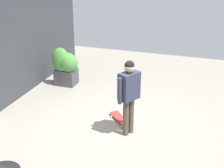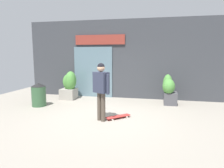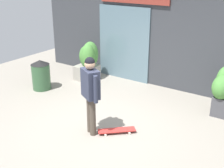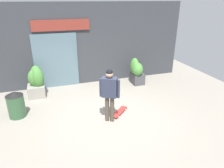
% 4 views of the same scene
% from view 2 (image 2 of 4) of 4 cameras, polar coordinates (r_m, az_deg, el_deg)
% --- Properties ---
extents(ground_plane, '(12.00, 12.00, 0.00)m').
position_cam_2_polar(ground_plane, '(6.54, -1.94, -9.34)').
color(ground_plane, gray).
extents(building_facade, '(8.93, 0.31, 3.50)m').
position_cam_2_polar(building_facade, '(9.38, 2.72, 6.80)').
color(building_facade, '#383A3F').
rests_on(building_facade, ground_plane).
extents(skateboarder, '(0.56, 0.44, 1.73)m').
position_cam_2_polar(skateboarder, '(6.03, -3.04, -0.46)').
color(skateboarder, '#4C4238').
rests_on(skateboarder, ground_plane).
extents(skateboard, '(0.74, 0.72, 0.08)m').
position_cam_2_polar(skateboard, '(6.45, 1.69, -8.99)').
color(skateboard, red).
rests_on(skateboard, ground_plane).
extents(planter_box_left, '(0.65, 0.72, 1.23)m').
position_cam_2_polar(planter_box_left, '(9.27, -11.62, -0.09)').
color(planter_box_left, gray).
rests_on(planter_box_left, ground_plane).
extents(planter_box_right, '(0.57, 0.79, 1.19)m').
position_cam_2_polar(planter_box_right, '(8.41, 15.48, -1.44)').
color(planter_box_right, '#47474C').
rests_on(planter_box_right, ground_plane).
extents(trash_bin, '(0.55, 0.55, 0.90)m').
position_cam_2_polar(trash_bin, '(8.36, -19.65, -2.75)').
color(trash_bin, '#335938').
rests_on(trash_bin, ground_plane).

